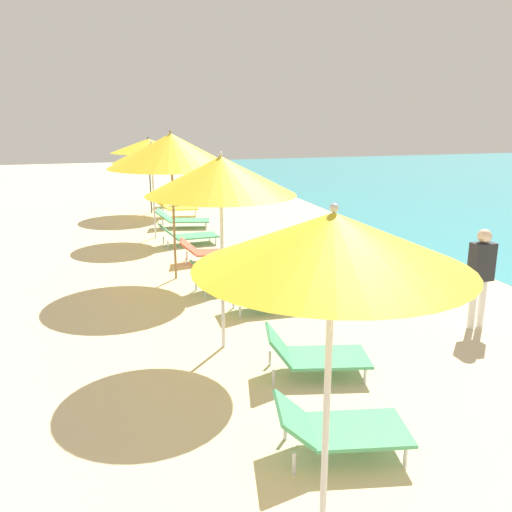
{
  "coord_description": "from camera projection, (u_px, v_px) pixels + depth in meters",
  "views": [
    {
      "loc": [
        -2.58,
        0.49,
        3.34
      ],
      "look_at": [
        -0.46,
        7.71,
        1.35
      ],
      "focal_mm": 37.89,
      "sensor_mm": 36.0,
      "label": 1
    }
  ],
  "objects": [
    {
      "name": "umbrella_second",
      "position": [
        333.0,
        242.0,
        3.52
      ],
      "size": [
        1.87,
        1.87,
        2.78
      ],
      "color": "silver",
      "rests_on": "ground"
    },
    {
      "name": "lounger_second_shoreside",
      "position": [
        339.0,
        427.0,
        5.4
      ],
      "size": [
        1.44,
        0.93,
        0.57
      ],
      "rotation": [
        0.0,
        0.0,
        -0.2
      ],
      "color": "#4CA572",
      "rests_on": "ground"
    },
    {
      "name": "umbrella_third",
      "position": [
        221.0,
        176.0,
        7.33
      ],
      "size": [
        2.08,
        2.08,
        2.84
      ],
      "color": "silver",
      "rests_on": "ground"
    },
    {
      "name": "lounger_third_shoreside",
      "position": [
        262.0,
        297.0,
        9.37
      ],
      "size": [
        1.24,
        0.63,
        0.53
      ],
      "rotation": [
        0.0,
        0.0,
        -0.02
      ],
      "color": "#4CA572",
      "rests_on": "ground"
    },
    {
      "name": "lounger_third_inland",
      "position": [
        313.0,
        354.0,
        7.07
      ],
      "size": [
        1.46,
        0.98,
        0.63
      ],
      "rotation": [
        0.0,
        0.0,
        -0.23
      ],
      "color": "#4CA572",
      "rests_on": "ground"
    },
    {
      "name": "umbrella_fourth",
      "position": [
        171.0,
        151.0,
        10.61
      ],
      "size": [
        2.53,
        2.53,
        3.02
      ],
      "color": "olive",
      "rests_on": "ground"
    },
    {
      "name": "lounger_fourth_shoreside",
      "position": [
        210.0,
        251.0,
        12.42
      ],
      "size": [
        1.49,
        0.86,
        0.56
      ],
      "rotation": [
        0.0,
        0.0,
        -0.19
      ],
      "color": "#D8593F",
      "rests_on": "ground"
    },
    {
      "name": "lounger_fourth_inland",
      "position": [
        225.0,
        274.0,
        10.46
      ],
      "size": [
        1.4,
        0.83,
        0.62
      ],
      "rotation": [
        0.0,
        0.0,
        0.2
      ],
      "color": "#4CA572",
      "rests_on": "ground"
    },
    {
      "name": "umbrella_fifth",
      "position": [
        151.0,
        153.0,
        14.36
      ],
      "size": [
        2.09,
        2.09,
        2.63
      ],
      "color": "silver",
      "rests_on": "ground"
    },
    {
      "name": "lounger_fifth_shoreside",
      "position": [
        182.0,
        219.0,
        16.22
      ],
      "size": [
        1.69,
        1.0,
        0.56
      ],
      "rotation": [
        0.0,
        0.0,
        -0.22
      ],
      "color": "#4CA572",
      "rests_on": "ground"
    },
    {
      "name": "lounger_fifth_inland",
      "position": [
        187.0,
        235.0,
        14.12
      ],
      "size": [
        1.55,
        0.78,
        0.57
      ],
      "rotation": [
        0.0,
        0.0,
        0.08
      ],
      "color": "#4CA572",
      "rests_on": "ground"
    },
    {
      "name": "umbrella_farthest",
      "position": [
        148.0,
        146.0,
        18.06
      ],
      "size": [
        2.5,
        2.5,
        2.58
      ],
      "color": "#4C4C51",
      "rests_on": "ground"
    },
    {
      "name": "lounger_farthest_shoreside",
      "position": [
        176.0,
        199.0,
        19.94
      ],
      "size": [
        1.33,
        0.84,
        0.56
      ],
      "rotation": [
        0.0,
        0.0,
        -0.17
      ],
      "color": "#4CA572",
      "rests_on": "ground"
    },
    {
      "name": "lounger_farthest_inland",
      "position": [
        177.0,
        208.0,
        17.92
      ],
      "size": [
        1.41,
        0.79,
        0.54
      ],
      "rotation": [
        0.0,
        0.0,
        -0.16
      ],
      "color": "yellow",
      "rests_on": "ground"
    },
    {
      "name": "person_walking_near",
      "position": [
        481.0,
        269.0,
        8.44
      ],
      "size": [
        0.36,
        0.22,
        1.62
      ],
      "rotation": [
        0.0,
        0.0,
        4.72
      ],
      "color": "silver",
      "rests_on": "ground"
    },
    {
      "name": "cooler_box",
      "position": [
        382.0,
        294.0,
        9.78
      ],
      "size": [
        0.47,
        0.62,
        0.33
      ],
      "color": "#2659B2",
      "rests_on": "ground"
    }
  ]
}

